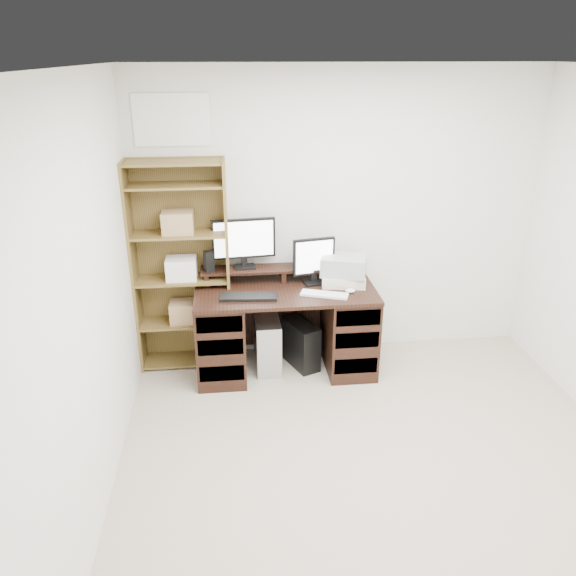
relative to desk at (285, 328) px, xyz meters
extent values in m
cube|color=#AEA08B|center=(0.50, -1.64, -0.40)|extent=(3.50, 4.00, 0.02)
cube|color=white|center=(0.50, -1.64, 2.12)|extent=(3.50, 4.00, 0.02)
cube|color=silver|center=(0.50, 0.37, 0.86)|extent=(3.50, 0.02, 2.50)
cube|color=silver|center=(-1.26, -1.64, 0.86)|extent=(0.02, 4.00, 2.50)
cube|color=white|center=(-0.85, 0.35, 1.69)|extent=(0.60, 0.01, 0.40)
cube|color=black|center=(0.00, -0.01, 0.35)|extent=(1.50, 0.70, 0.03)
cube|color=black|center=(-0.55, -0.01, -0.03)|extent=(0.40, 0.66, 0.72)
cube|color=black|center=(0.55, -0.01, -0.03)|extent=(0.40, 0.66, 0.72)
cube|color=black|center=(0.00, 0.32, 0.01)|extent=(1.48, 0.02, 0.65)
cube|color=black|center=(-0.55, -0.34, -0.21)|extent=(0.36, 0.01, 0.14)
cube|color=black|center=(-0.55, -0.34, 0.03)|extent=(0.36, 0.01, 0.14)
cube|color=black|center=(-0.55, -0.34, 0.23)|extent=(0.36, 0.01, 0.14)
cube|color=black|center=(0.55, -0.34, -0.21)|extent=(0.36, 0.01, 0.14)
cube|color=black|center=(0.55, -0.34, 0.03)|extent=(0.36, 0.01, 0.14)
cube|color=black|center=(0.55, -0.34, 0.23)|extent=(0.36, 0.01, 0.14)
cube|color=black|center=(-0.65, 0.21, 0.41)|extent=(0.04, 0.20, 0.10)
cube|color=black|center=(0.00, 0.21, 0.41)|extent=(0.04, 0.20, 0.10)
cube|color=black|center=(0.65, 0.21, 0.41)|extent=(0.04, 0.20, 0.10)
cube|color=black|center=(0.00, 0.21, 0.47)|extent=(1.40, 0.22, 0.02)
cube|color=black|center=(-0.32, 0.23, 0.49)|extent=(0.19, 0.15, 0.02)
cube|color=black|center=(-0.33, 0.25, 0.54)|extent=(0.05, 0.03, 0.10)
cube|color=black|center=(-0.33, 0.25, 0.73)|extent=(0.54, 0.08, 0.34)
cube|color=white|center=(-0.32, 0.23, 0.73)|extent=(0.49, 0.05, 0.30)
cube|color=black|center=(0.26, 0.10, 0.37)|extent=(0.19, 0.16, 0.02)
cube|color=black|center=(0.25, 0.12, 0.42)|extent=(0.05, 0.04, 0.10)
cube|color=black|center=(0.25, 0.12, 0.60)|extent=(0.36, 0.10, 0.31)
cube|color=white|center=(0.26, 0.10, 0.60)|extent=(0.32, 0.06, 0.28)
cube|color=black|center=(-0.62, 0.17, 0.57)|extent=(0.09, 0.09, 0.18)
cube|color=black|center=(-0.31, -0.15, 0.37)|extent=(0.47, 0.19, 0.03)
cube|color=white|center=(0.30, -0.16, 0.37)|extent=(0.40, 0.24, 0.02)
ellipsoid|color=white|center=(0.52, -0.13, 0.38)|extent=(0.09, 0.07, 0.03)
cube|color=beige|center=(0.50, 0.06, 0.41)|extent=(0.40, 0.32, 0.09)
cube|color=#9BA1A5|center=(0.50, 0.06, 0.53)|extent=(0.43, 0.36, 0.16)
cube|color=#AFB1B6|center=(-0.15, 0.05, -0.16)|extent=(0.21, 0.47, 0.47)
cube|color=black|center=(0.14, 0.04, -0.19)|extent=(0.32, 0.44, 0.41)
cube|color=#19FF33|center=(0.22, -0.14, -0.10)|extent=(0.01, 0.01, 0.01)
cube|color=brown|center=(-1.24, 0.19, 0.51)|extent=(0.02, 0.30, 1.80)
cube|color=brown|center=(-0.47, 0.19, 0.51)|extent=(0.02, 0.30, 1.80)
cube|color=brown|center=(-0.85, 0.33, 0.51)|extent=(0.80, 0.01, 1.80)
cube|color=brown|center=(-0.85, 0.19, -0.36)|extent=(0.75, 0.28, 0.02)
cube|color=brown|center=(-0.85, 0.19, 0.01)|extent=(0.75, 0.28, 0.02)
cube|color=brown|center=(-0.85, 0.19, 0.41)|extent=(0.75, 0.28, 0.02)
cube|color=brown|center=(-0.85, 0.19, 0.81)|extent=(0.75, 0.28, 0.02)
cube|color=brown|center=(-0.85, 0.19, 1.21)|extent=(0.75, 0.28, 0.02)
cube|color=brown|center=(-0.85, 0.19, 1.39)|extent=(0.75, 0.28, 0.02)
cube|color=#A07F54|center=(-0.85, 0.19, 0.11)|extent=(0.25, 0.20, 0.18)
cube|color=white|center=(-0.85, 0.19, 0.51)|extent=(0.25, 0.20, 0.18)
cube|color=#A07F54|center=(-0.85, 0.19, 0.91)|extent=(0.25, 0.20, 0.18)
camera|label=1|loc=(-0.44, -4.27, 2.18)|focal=35.00mm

